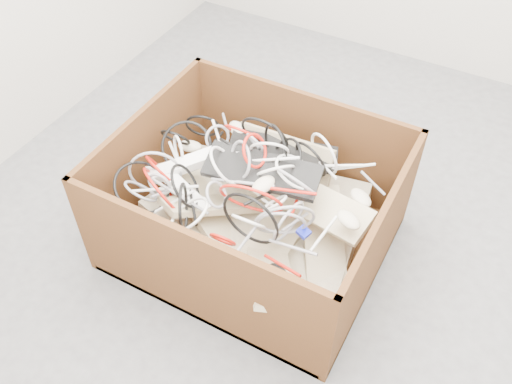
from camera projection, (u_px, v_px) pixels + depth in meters
The scene contains 8 objects.
ground at pixel (307, 214), 2.59m from camera, with size 3.00×3.00×0.00m, color #4E4E50.
cardboard_box at pixel (251, 220), 2.38m from camera, with size 1.08×0.90×0.53m.
keyboard_pile at pixel (267, 201), 2.27m from camera, with size 0.91×0.84×0.38m.
mice_scatter at pixel (262, 192), 2.20m from camera, with size 0.92×0.63×0.22m.
power_strip_left at pixel (186, 164), 2.27m from camera, with size 0.32×0.06×0.04m, color white.
power_strip_right at pixel (184, 191), 2.23m from camera, with size 0.27×0.05×0.04m, color white.
vga_plug at pixel (304, 232), 2.06m from camera, with size 0.04×0.04×0.02m, color #0B16B2.
cable_tangle at pixel (234, 177), 2.18m from camera, with size 0.98×0.78×0.41m.
Camera 1 is at (0.62, -1.62, 1.94)m, focal length 39.26 mm.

